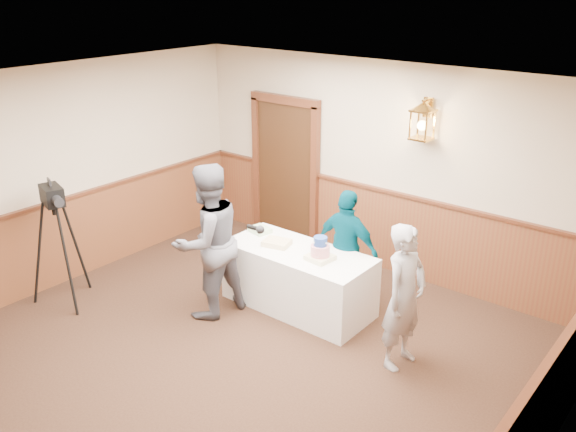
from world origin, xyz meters
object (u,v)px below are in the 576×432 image
at_px(baker, 404,297).
at_px(assistant_p, 347,248).
at_px(interviewer, 208,241).
at_px(sheet_cake_yellow, 277,243).
at_px(tv_camera_rig, 61,252).
at_px(tiered_cake, 320,251).
at_px(sheet_cake_green, 260,230).
at_px(display_table, 298,279).

distance_m(baker, assistant_p, 1.35).
relative_size(interviewer, assistant_p, 1.27).
bearing_deg(interviewer, assistant_p, 145.89).
bearing_deg(sheet_cake_yellow, tv_camera_rig, -140.71).
xyz_separation_m(tiered_cake, interviewer, (-1.08, -0.71, 0.06)).
bearing_deg(tv_camera_rig, sheet_cake_green, 65.67).
height_order(display_table, tiered_cake, tiered_cake).
distance_m(display_table, tiered_cake, 0.60).
bearing_deg(sheet_cake_green, display_table, -10.34).
distance_m(assistant_p, tv_camera_rig, 3.44).
relative_size(display_table, baker, 1.16).
bearing_deg(baker, assistant_p, 63.69).
xyz_separation_m(sheet_cake_yellow, baker, (1.83, -0.21, -0.01)).
distance_m(display_table, baker, 1.61).
height_order(sheet_cake_green, baker, baker).
height_order(sheet_cake_yellow, sheet_cake_green, sheet_cake_yellow).
height_order(tiered_cake, interviewer, interviewer).
xyz_separation_m(display_table, tiered_cake, (0.34, -0.04, 0.49)).
distance_m(interviewer, baker, 2.33).
distance_m(baker, tv_camera_rig, 4.11).
height_order(sheet_cake_green, assistant_p, assistant_p).
xyz_separation_m(tiered_cake, sheet_cake_green, (-1.06, 0.18, -0.08)).
xyz_separation_m(interviewer, tv_camera_rig, (-1.58, -0.94, -0.25)).
distance_m(sheet_cake_green, assistant_p, 1.15).
height_order(tiered_cake, baker, baker).
xyz_separation_m(baker, assistant_p, (-1.15, 0.70, -0.05)).
relative_size(sheet_cake_green, interviewer, 0.14).
distance_m(display_table, interviewer, 1.19).
height_order(sheet_cake_yellow, assistant_p, assistant_p).
bearing_deg(baker, display_table, 85.71).
xyz_separation_m(interviewer, assistant_p, (1.12, 1.21, -0.20)).
bearing_deg(sheet_cake_yellow, display_table, 8.66).
bearing_deg(assistant_p, interviewer, 48.05).
bearing_deg(sheet_cake_yellow, baker, -6.54).
distance_m(sheet_cake_green, tv_camera_rig, 2.42).
relative_size(assistant_p, tv_camera_rig, 0.97).
height_order(sheet_cake_yellow, baker, baker).
height_order(interviewer, baker, interviewer).
height_order(baker, assistant_p, baker).
bearing_deg(tiered_cake, baker, -10.01).
bearing_deg(sheet_cake_green, sheet_cake_yellow, -22.68).
relative_size(interviewer, tv_camera_rig, 1.23).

